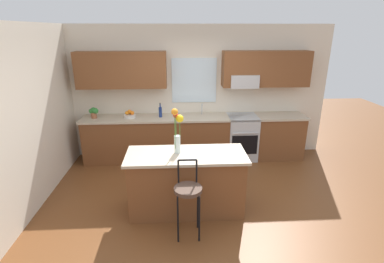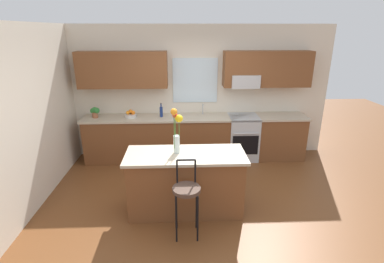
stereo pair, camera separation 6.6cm
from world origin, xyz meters
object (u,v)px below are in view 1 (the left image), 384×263
object	(u,v)px
oven_range	(242,137)
kitchen_island	(186,182)
bar_stool_near	(188,193)
potted_plant_small	(94,112)
flower_vase	(177,129)
fruit_bowl_oranges	(130,115)
bottle_olive_oil	(160,112)

from	to	relation	value
oven_range	kitchen_island	distance (m)	2.22
bar_stool_near	potted_plant_small	xyz separation A→B (m)	(-1.77, 2.45, 0.41)
potted_plant_small	flower_vase	bearing A→B (deg)	-48.02
kitchen_island	fruit_bowl_oranges	bearing A→B (deg)	119.43
bottle_olive_oil	potted_plant_small	world-z (taller)	bottle_olive_oil
kitchen_island	flower_vase	bearing A→B (deg)	158.73
oven_range	potted_plant_small	xyz separation A→B (m)	(-3.00, 0.02, 0.59)
flower_vase	potted_plant_small	world-z (taller)	flower_vase
oven_range	bar_stool_near	world-z (taller)	bar_stool_near
bottle_olive_oil	potted_plant_small	size ratio (longest dim) A/B	1.29
kitchen_island	bar_stool_near	size ratio (longest dim) A/B	1.65
kitchen_island	potted_plant_small	world-z (taller)	potted_plant_small
flower_vase	fruit_bowl_oranges	bearing A→B (deg)	117.19
oven_range	fruit_bowl_oranges	world-z (taller)	fruit_bowl_oranges
oven_range	bottle_olive_oil	world-z (taller)	bottle_olive_oil
oven_range	bottle_olive_oil	xyz separation A→B (m)	(-1.68, 0.02, 0.57)
bottle_olive_oil	oven_range	bearing A→B (deg)	-0.84
bar_stool_near	fruit_bowl_oranges	size ratio (longest dim) A/B	4.34
bar_stool_near	kitchen_island	bearing A→B (deg)	90.00
bar_stool_near	flower_vase	bearing A→B (deg)	100.92
oven_range	potted_plant_small	bearing A→B (deg)	179.55
oven_range	potted_plant_small	size ratio (longest dim) A/B	4.19
fruit_bowl_oranges	potted_plant_small	world-z (taller)	potted_plant_small
bar_stool_near	fruit_bowl_oranges	bearing A→B (deg)	113.41
fruit_bowl_oranges	potted_plant_small	size ratio (longest dim) A/B	1.09
kitchen_island	bar_stool_near	xyz separation A→B (m)	(-0.00, -0.57, 0.17)
fruit_bowl_oranges	flower_vase	bearing A→B (deg)	-62.81
potted_plant_small	bar_stool_near	bearing A→B (deg)	-54.19
kitchen_island	bar_stool_near	world-z (taller)	bar_stool_near
bar_stool_near	fruit_bowl_oranges	distance (m)	2.69
bar_stool_near	oven_range	bearing A→B (deg)	63.05
oven_range	bar_stool_near	xyz separation A→B (m)	(-1.23, -2.42, 0.18)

